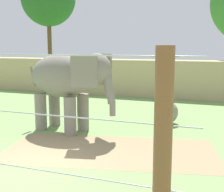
# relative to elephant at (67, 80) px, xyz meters

# --- Properties ---
(ground_plane) EXTENTS (120.00, 120.00, 0.00)m
(ground_plane) POSITION_rel_elephant_xyz_m (0.81, -3.84, -2.08)
(ground_plane) COLOR #759956
(dirt_patch) EXTENTS (7.45, 4.72, 0.01)m
(dirt_patch) POSITION_rel_elephant_xyz_m (2.44, -1.69, -2.08)
(dirt_patch) COLOR #937F5B
(dirt_patch) RESTS_ON ground
(embankment_wall) EXTENTS (36.00, 1.80, 2.46)m
(embankment_wall) POSITION_rel_elephant_xyz_m (0.81, 10.03, -0.86)
(embankment_wall) COLOR tan
(embankment_wall) RESTS_ON ground
(elephant) EXTENTS (4.20, 2.13, 3.15)m
(elephant) POSITION_rel_elephant_xyz_m (0.00, 0.00, 0.00)
(elephant) COLOR gray
(elephant) RESTS_ON ground
(enrichment_ball) EXTENTS (1.03, 1.03, 1.03)m
(enrichment_ball) POSITION_rel_elephant_xyz_m (3.50, 2.57, -1.57)
(enrichment_ball) COLOR gray
(enrichment_ball) RESTS_ON ground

